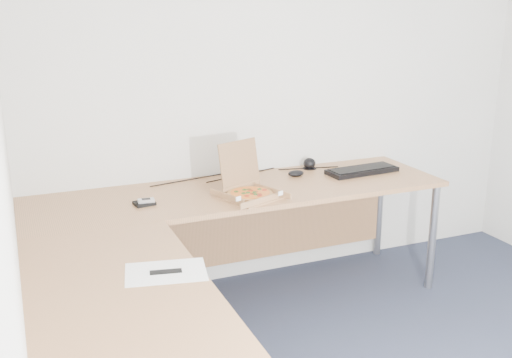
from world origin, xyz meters
name	(u,v)px	position (x,y,z in m)	size (l,w,h in m)	color
room_shell	(487,146)	(0.00, 0.00, 1.25)	(3.50, 3.50, 2.50)	silver
desk	(212,225)	(-0.82, 0.97, 0.70)	(2.50, 2.20, 0.73)	#AE774B
pizza_box	(249,191)	(-0.51, 1.24, 0.76)	(0.29, 0.33, 0.29)	#A9794D
drinking_glass	(251,168)	(-0.34, 1.62, 0.79)	(0.07, 0.07, 0.12)	white
keyboard	(362,171)	(0.36, 1.43, 0.74)	(0.48, 0.17, 0.03)	black
mouse	(296,173)	(-0.07, 1.52, 0.75)	(0.11, 0.07, 0.04)	black
wallet	(144,203)	(-1.09, 1.34, 0.74)	(0.11, 0.09, 0.02)	black
phone	(146,201)	(-1.08, 1.33, 0.76)	(0.09, 0.05, 0.02)	#B2B5BA
paper_sheet	(166,272)	(-1.20, 0.45, 0.73)	(0.33, 0.23, 0.00)	white
dome_speaker	(309,163)	(0.09, 1.66, 0.77)	(0.09, 0.09, 0.08)	black
cable_bundle	(243,175)	(-0.37, 1.68, 0.73)	(0.62, 0.04, 0.01)	black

